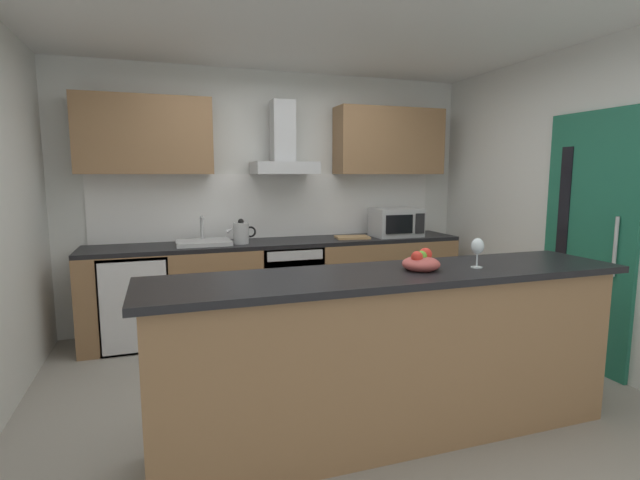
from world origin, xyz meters
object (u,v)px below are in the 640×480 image
object	(u,v)px
oven	(288,284)
fruit_bowl	(421,262)
sink	(203,242)
kettle	(241,233)
range_hood	(283,151)
chopping_board	(352,237)
refrigerator	(136,300)
wine_glass	(477,247)
microwave	(396,222)

from	to	relation	value
oven	fruit_bowl	size ratio (longest dim) A/B	3.64
sink	kettle	distance (m)	0.36
range_hood	fruit_bowl	size ratio (longest dim) A/B	3.27
oven	fruit_bowl	xyz separation A→B (m)	(0.24, -2.15, 0.59)
chopping_board	sink	bearing A→B (deg)	178.68
refrigerator	chopping_board	world-z (taller)	chopping_board
kettle	wine_glass	xyz separation A→B (m)	(1.05, -2.16, 0.12)
microwave	range_hood	distance (m)	1.41
wine_glass	fruit_bowl	xyz separation A→B (m)	(-0.35, 0.05, -0.08)
wine_glass	microwave	bearing A→B (deg)	74.44
sink	range_hood	bearing A→B (deg)	8.27
refrigerator	fruit_bowl	world-z (taller)	fruit_bowl
kettle	chopping_board	bearing A→B (deg)	0.50
microwave	fruit_bowl	xyz separation A→B (m)	(-0.95, -2.12, 0.00)
range_hood	wine_glass	world-z (taller)	range_hood
refrigerator	sink	xyz separation A→B (m)	(0.62, 0.01, 0.50)
refrigerator	sink	distance (m)	0.80
sink	wine_glass	distance (m)	2.62
wine_glass	chopping_board	xyz separation A→B (m)	(0.10, 2.17, -0.22)
oven	refrigerator	size ratio (longest dim) A/B	0.94
oven	microwave	distance (m)	1.33
sink	chopping_board	world-z (taller)	sink
fruit_bowl	oven	bearing A→B (deg)	96.32
refrigerator	range_hood	xyz separation A→B (m)	(1.44, 0.13, 1.36)
range_hood	microwave	bearing A→B (deg)	-7.54
fruit_bowl	chopping_board	bearing A→B (deg)	78.05
oven	microwave	world-z (taller)	microwave
refrigerator	range_hood	bearing A→B (deg)	5.26
range_hood	chopping_board	size ratio (longest dim) A/B	2.12
oven	range_hood	distance (m)	1.33
refrigerator	sink	world-z (taller)	sink
microwave	range_hood	size ratio (longest dim) A/B	0.69
wine_glass	fruit_bowl	bearing A→B (deg)	172.14
sink	chopping_board	distance (m)	1.50
fruit_bowl	chopping_board	distance (m)	2.17
sink	range_hood	world-z (taller)	range_hood
refrigerator	chopping_board	distance (m)	2.18
range_hood	refrigerator	bearing A→B (deg)	-174.74
oven	kettle	size ratio (longest dim) A/B	2.77
microwave	wine_glass	xyz separation A→B (m)	(-0.60, -2.17, 0.08)
kettle	range_hood	world-z (taller)	range_hood
microwave	chopping_board	world-z (taller)	microwave
range_hood	fruit_bowl	xyz separation A→B (m)	(0.24, -2.28, -0.74)
oven	wine_glass	xyz separation A→B (m)	(0.59, -2.19, 0.67)
range_hood	fruit_bowl	distance (m)	2.40
oven	refrigerator	world-z (taller)	oven
oven	range_hood	world-z (taller)	range_hood
sink	microwave	bearing A→B (deg)	-1.11
sink	kettle	world-z (taller)	sink
range_hood	wine_glass	size ratio (longest dim) A/B	4.05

